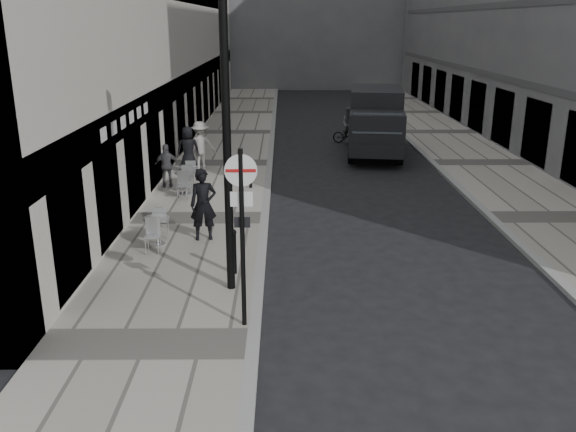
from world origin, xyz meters
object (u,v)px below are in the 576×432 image
(walking_man, at_px, (203,205))
(lamppost, at_px, (226,116))
(panel_van, at_px, (376,118))
(cyclist, at_px, (349,130))
(sign_post, at_px, (242,215))

(walking_man, height_order, lamppost, lamppost)
(walking_man, relative_size, lamppost, 0.28)
(walking_man, bearing_deg, lamppost, -82.84)
(panel_van, relative_size, cyclist, 3.56)
(panel_van, bearing_deg, lamppost, -102.06)
(sign_post, xyz_separation_m, lamppost, (-0.40, 1.74, 1.61))
(sign_post, height_order, lamppost, lamppost)
(sign_post, bearing_deg, cyclist, 77.74)
(sign_post, relative_size, cyclist, 1.95)
(sign_post, height_order, panel_van, sign_post)
(walking_man, xyz_separation_m, cyclist, (5.49, 14.42, -0.40))
(sign_post, bearing_deg, walking_man, 105.25)
(lamppost, distance_m, panel_van, 16.28)
(lamppost, relative_size, panel_van, 1.08)
(sign_post, height_order, cyclist, sign_post)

